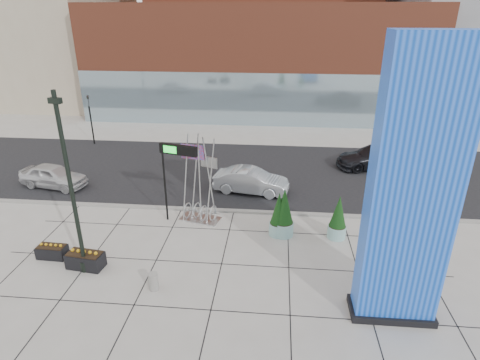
# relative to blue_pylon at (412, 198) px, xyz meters

# --- Properties ---
(ground) EXTENTS (160.00, 160.00, 0.00)m
(ground) POSITION_rel_blue_pylon_xyz_m (-7.73, 3.54, -4.84)
(ground) COLOR #9E9991
(ground) RESTS_ON ground
(street_asphalt) EXTENTS (80.00, 12.00, 0.02)m
(street_asphalt) POSITION_rel_blue_pylon_xyz_m (-7.73, 13.54, -4.83)
(street_asphalt) COLOR black
(street_asphalt) RESTS_ON ground
(curb_edge) EXTENTS (80.00, 0.30, 0.12)m
(curb_edge) POSITION_rel_blue_pylon_xyz_m (-7.73, 7.54, -4.78)
(curb_edge) COLOR gray
(curb_edge) RESTS_ON ground
(tower_podium) EXTENTS (34.00, 10.00, 11.00)m
(tower_podium) POSITION_rel_blue_pylon_xyz_m (-6.73, 30.54, 0.66)
(tower_podium) COLOR brown
(tower_podium) RESTS_ON ground
(tower_glass_front) EXTENTS (34.00, 0.60, 5.00)m
(tower_glass_front) POSITION_rel_blue_pylon_xyz_m (-6.73, 25.74, -2.34)
(tower_glass_front) COLOR #8CA5B2
(tower_glass_front) RESTS_ON ground
(blue_pylon) EXTENTS (3.01, 1.35, 10.03)m
(blue_pylon) POSITION_rel_blue_pylon_xyz_m (0.00, 0.00, 0.00)
(blue_pylon) COLOR #0C45BF
(blue_pylon) RESTS_ON ground
(lamp_post) EXTENTS (0.53, 0.43, 7.84)m
(lamp_post) POSITION_rel_blue_pylon_xyz_m (-12.59, 1.54, -1.63)
(lamp_post) COLOR black
(lamp_post) RESTS_ON ground
(public_art_sculpture) EXTENTS (2.31, 1.57, 4.78)m
(public_art_sculpture) POSITION_rel_blue_pylon_xyz_m (-8.42, 6.54, -3.59)
(public_art_sculpture) COLOR #BBBEC0
(public_art_sculpture) RESTS_ON ground
(concrete_bollard) EXTENTS (0.39, 0.39, 0.76)m
(concrete_bollard) POSITION_rel_blue_pylon_xyz_m (-9.23, 0.55, -4.46)
(concrete_bollard) COLOR gray
(concrete_bollard) RESTS_ON ground
(overhead_street_sign) EXTENTS (2.03, 0.71, 4.35)m
(overhead_street_sign) POSITION_rel_blue_pylon_xyz_m (-9.46, 6.34, -1.11)
(overhead_street_sign) COLOR black
(overhead_street_sign) RESTS_ON ground
(round_planter_east) EXTENTS (0.91, 0.91, 2.28)m
(round_planter_east) POSITION_rel_blue_pylon_xyz_m (-1.34, 5.34, -3.76)
(round_planter_east) COLOR #93C6C1
(round_planter_east) RESTS_ON ground
(round_planter_mid) EXTENTS (1.03, 1.03, 2.56)m
(round_planter_mid) POSITION_rel_blue_pylon_xyz_m (-3.98, 5.34, -3.63)
(round_planter_mid) COLOR #93C6C1
(round_planter_mid) RESTS_ON ground
(round_planter_west) EXTENTS (0.93, 0.93, 2.33)m
(round_planter_west) POSITION_rel_blue_pylon_xyz_m (-4.24, 5.34, -3.74)
(round_planter_west) COLOR #93C6C1
(round_planter_west) RESTS_ON ground
(box_planter_north) EXTENTS (1.67, 0.99, 0.87)m
(box_planter_north) POSITION_rel_blue_pylon_xyz_m (-12.66, 1.76, -4.44)
(box_planter_north) COLOR black
(box_planter_north) RESTS_ON ground
(box_planter_south) EXTENTS (1.34, 0.70, 0.72)m
(box_planter_south) POSITION_rel_blue_pylon_xyz_m (-14.52, 2.34, -4.51)
(box_planter_south) COLOR black
(box_planter_south) RESTS_ON ground
(car_white_west) EXTENTS (4.55, 2.51, 1.47)m
(car_white_west) POSITION_rel_blue_pylon_xyz_m (-18.52, 9.90, -4.11)
(car_white_west) COLOR silver
(car_white_west) RESTS_ON ground
(car_silver_mid) EXTENTS (4.76, 2.33, 1.50)m
(car_silver_mid) POSITION_rel_blue_pylon_xyz_m (-5.95, 10.23, -4.09)
(car_silver_mid) COLOR #B3B6BB
(car_silver_mid) RESTS_ON ground
(car_dark_east) EXTENTS (5.89, 3.51, 1.60)m
(car_dark_east) POSITION_rel_blue_pylon_xyz_m (2.57, 15.30, -4.04)
(car_dark_east) COLOR black
(car_dark_east) RESTS_ON ground
(traffic_signal) EXTENTS (0.15, 0.18, 4.10)m
(traffic_signal) POSITION_rel_blue_pylon_xyz_m (-19.73, 18.54, -2.54)
(traffic_signal) COLOR black
(traffic_signal) RESTS_ON ground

